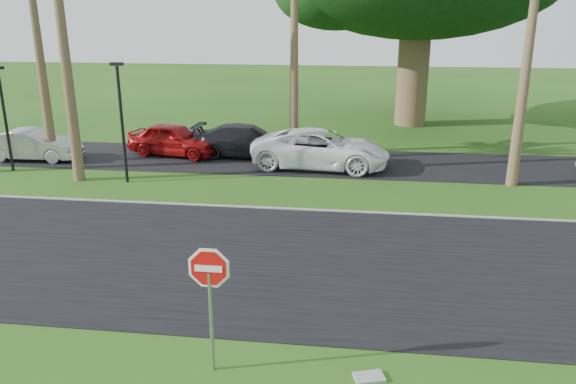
% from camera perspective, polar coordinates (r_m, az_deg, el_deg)
% --- Properties ---
extents(ground, '(120.00, 120.00, 0.00)m').
position_cam_1_polar(ground, '(13.78, -6.42, -10.10)').
color(ground, '#234A12').
rests_on(ground, ground).
extents(road, '(120.00, 8.00, 0.02)m').
position_cam_1_polar(road, '(15.52, -4.69, -6.65)').
color(road, black).
rests_on(road, ground).
extents(parking_strip, '(120.00, 5.00, 0.02)m').
position_cam_1_polar(parking_strip, '(25.32, 0.20, 3.16)').
color(parking_strip, black).
rests_on(parking_strip, ground).
extents(curb, '(120.00, 0.12, 0.06)m').
position_cam_1_polar(curb, '(19.20, -2.21, -1.63)').
color(curb, gray).
rests_on(curb, ground).
extents(stop_sign_near, '(1.05, 0.07, 2.62)m').
position_cam_1_polar(stop_sign_near, '(10.28, -7.97, -9.29)').
color(stop_sign_near, gray).
rests_on(stop_sign_near, ground).
extents(streetlight_left, '(0.45, 0.25, 4.34)m').
position_cam_1_polar(streetlight_left, '(26.09, -26.88, 7.28)').
color(streetlight_left, black).
rests_on(streetlight_left, ground).
extents(streetlight_right, '(0.45, 0.25, 4.64)m').
position_cam_1_polar(streetlight_right, '(22.54, -16.57, 7.47)').
color(streetlight_right, black).
rests_on(streetlight_right, ground).
extents(car_silver, '(4.24, 1.63, 1.38)m').
position_cam_1_polar(car_silver, '(27.85, -24.46, 4.35)').
color(car_silver, '#9FA1A5').
rests_on(car_silver, ground).
extents(car_red, '(4.65, 2.62, 1.49)m').
position_cam_1_polar(car_red, '(26.73, -11.45, 5.22)').
color(car_red, maroon).
rests_on(car_red, ground).
extents(car_dark, '(5.07, 2.13, 1.46)m').
position_cam_1_polar(car_dark, '(26.06, -4.11, 5.17)').
color(car_dark, black).
rests_on(car_dark, ground).
extents(car_minivan, '(6.03, 3.12, 1.63)m').
position_cam_1_polar(car_minivan, '(24.14, 3.35, 4.37)').
color(car_minivan, white).
rests_on(car_minivan, ground).
extents(utility_slab, '(0.63, 0.50, 0.06)m').
position_cam_1_polar(utility_slab, '(10.95, 8.23, -18.13)').
color(utility_slab, gray).
rests_on(utility_slab, ground).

